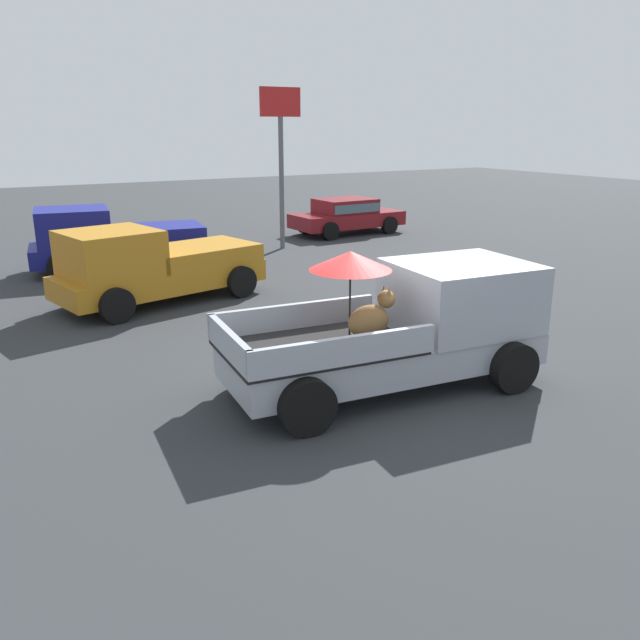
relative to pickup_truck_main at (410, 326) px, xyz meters
The scene contains 6 objects.
ground_plane 1.08m from the pickup_truck_main, behind, with size 80.00×80.00×0.00m, color #2D3033.
pickup_truck_main is the anchor object (origin of this frame).
pickup_truck_red 7.25m from the pickup_truck_main, 106.75° to the left, with size 5.07×2.94×1.80m.
pickup_truck_far 11.25m from the pickup_truck_main, 100.52° to the left, with size 5.02×2.74×1.80m.
parked_sedan_near 14.90m from the pickup_truck_main, 61.28° to the left, with size 4.36×2.09×1.33m.
motel_sign 12.48m from the pickup_truck_main, 72.40° to the left, with size 1.40×0.16×5.15m.
Camera 1 is at (-5.71, -7.75, 4.02)m, focal length 36.35 mm.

